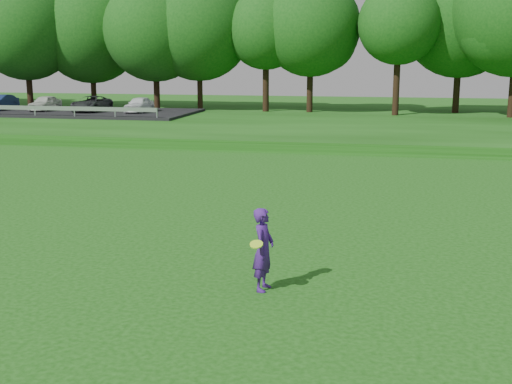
# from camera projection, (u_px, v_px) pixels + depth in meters

# --- Properties ---
(ground) EXTENTS (140.00, 140.00, 0.00)m
(ground) POSITION_uv_depth(u_px,v_px,m) (250.00, 272.00, 15.05)
(ground) COLOR #16480D
(ground) RESTS_ON ground
(berm) EXTENTS (130.00, 30.00, 0.60)m
(berm) POSITION_uv_depth(u_px,v_px,m) (348.00, 121.00, 47.56)
(berm) COLOR #16480D
(berm) RESTS_ON ground
(walking_path) EXTENTS (130.00, 1.60, 0.04)m
(walking_path) POSITION_uv_depth(u_px,v_px,m) (330.00, 152.00, 34.21)
(walking_path) COLOR gray
(walking_path) RESTS_ON ground
(treeline) EXTENTS (104.00, 7.00, 15.00)m
(treeline) POSITION_uv_depth(u_px,v_px,m) (354.00, 16.00, 49.79)
(treeline) COLOR #104811
(treeline) RESTS_ON berm
(parking_lot) EXTENTS (24.00, 9.00, 1.38)m
(parking_lot) POSITION_uv_depth(u_px,v_px,m) (47.00, 108.00, 51.01)
(parking_lot) COLOR black
(parking_lot) RESTS_ON berm
(woman) EXTENTS (0.51, 0.93, 1.81)m
(woman) POSITION_uv_depth(u_px,v_px,m) (263.00, 249.00, 13.73)
(woman) COLOR #451C7E
(woman) RESTS_ON ground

